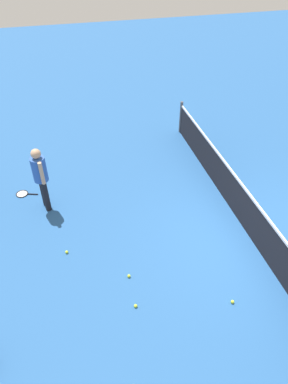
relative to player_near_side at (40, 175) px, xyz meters
name	(u,v)px	position (x,y,z in m)	size (l,w,h in m)	color
ground_plane	(250,237)	(2.19, 4.46, -1.01)	(40.00, 40.00, 0.00)	#265693
court_net	(254,221)	(2.19, 4.46, -0.51)	(10.09, 0.09, 1.07)	#4C4C51
player_near_side	(40,175)	(0.00, 0.00, 0.00)	(0.53, 0.41, 1.70)	black
tennis_racket_near_player	(23,194)	(-0.67, -0.61, -1.00)	(0.39, 0.61, 0.03)	black
tennis_ball_near_player	(129,276)	(2.62, 1.53, -0.98)	(0.07, 0.07, 0.07)	#C6E033
tennis_ball_baseline	(233,302)	(3.70, 3.31, -0.98)	(0.07, 0.07, 0.07)	#C6E033
tennis_ball_stray_left	(136,306)	(3.33, 1.50, -0.98)	(0.07, 0.07, 0.07)	#C6E033
tennis_ball_stray_right	(67,252)	(1.66, 0.35, -0.98)	(0.07, 0.07, 0.07)	#C6E033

